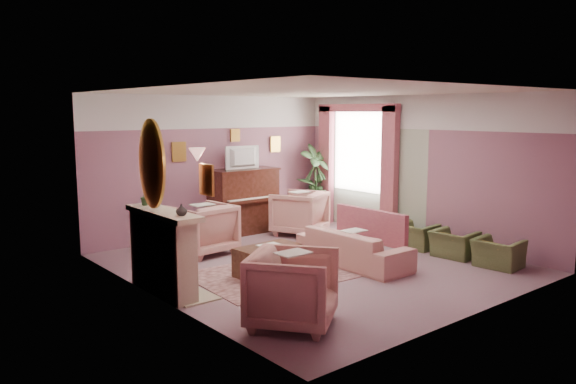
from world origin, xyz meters
TOP-DOWN VIEW (x-y plane):
  - floor at (0.00, 0.00)m, footprint 5.50×6.00m
  - ceiling at (0.00, 0.00)m, footprint 5.50×6.00m
  - wall_back at (0.00, 3.00)m, footprint 5.50×0.02m
  - wall_front at (0.00, -3.00)m, footprint 5.50×0.02m
  - wall_left at (-2.75, 0.00)m, footprint 0.02×6.00m
  - wall_right at (2.75, 0.00)m, footprint 0.02×6.00m
  - picture_rail_band at (0.00, 2.99)m, footprint 5.50×0.01m
  - stripe_panel at (2.73, 1.30)m, footprint 0.01×3.00m
  - fireplace_surround at (-2.59, 0.20)m, footprint 0.30×1.40m
  - fireplace_inset at (-2.49, 0.20)m, footprint 0.18×0.72m
  - fire_ember at (-2.45, 0.20)m, footprint 0.06×0.54m
  - mantel_shelf at (-2.56, 0.20)m, footprint 0.40×1.55m
  - hearth at (-2.39, 0.20)m, footprint 0.55×1.50m
  - mirror_frame at (-2.70, 0.20)m, footprint 0.04×0.72m
  - mirror_glass at (-2.67, 0.20)m, footprint 0.01×0.60m
  - sconce_shade at (-2.62, -0.85)m, footprint 0.20×0.20m
  - piano at (0.50, 2.68)m, footprint 1.40×0.60m
  - piano_keyshelf at (0.50, 2.33)m, footprint 1.30×0.12m
  - piano_keys at (0.50, 2.33)m, footprint 1.20×0.08m
  - piano_top at (0.50, 2.68)m, footprint 1.45×0.65m
  - television at (0.50, 2.63)m, footprint 0.80×0.12m
  - print_back_left at (-0.80, 2.96)m, footprint 0.30×0.03m
  - print_back_right at (1.55, 2.96)m, footprint 0.26×0.03m
  - print_back_mid at (0.50, 2.96)m, footprint 0.22×0.03m
  - print_left_wall at (-2.71, -1.20)m, footprint 0.03×0.28m
  - window_blind at (2.70, 1.55)m, footprint 0.03×1.40m
  - curtain_left at (2.62, 0.63)m, footprint 0.16×0.34m
  - curtain_right at (2.62, 2.47)m, footprint 0.16×0.34m
  - pelmet at (2.62, 1.55)m, footprint 0.16×2.20m
  - mantel_plant at (-2.55, 0.75)m, footprint 0.16×0.16m
  - mantel_vase at (-2.55, -0.30)m, footprint 0.16×0.16m
  - area_rug at (-0.81, -0.08)m, footprint 2.60×1.94m
  - coffee_table at (-0.94, -0.02)m, footprint 1.02×0.54m
  - table_paper at (-0.89, -0.02)m, footprint 0.35×0.28m
  - sofa at (0.48, -0.46)m, footprint 0.66×1.99m
  - sofa_throw at (0.88, -0.46)m, footprint 0.10×1.51m
  - floral_armchair_left at (-1.04, 1.74)m, footprint 0.94×0.94m
  - floral_armchair_right at (1.29, 1.84)m, footprint 0.94×0.94m
  - floral_armchair_front at (-1.97, -1.85)m, footprint 0.94×0.94m
  - olive_chair_a at (2.16, -2.04)m, footprint 0.50×0.71m
  - olive_chair_b at (2.16, -1.22)m, footprint 0.50×0.71m
  - olive_chair_c at (2.16, -0.40)m, footprint 0.50×0.71m
  - olive_chair_d at (2.16, 0.42)m, footprint 0.50×0.71m
  - side_table at (2.36, 2.63)m, footprint 0.52×0.52m
  - side_plant_big at (2.36, 2.63)m, footprint 0.30×0.30m
  - side_plant_small at (2.48, 2.53)m, footprint 0.16×0.16m
  - palm_pot at (2.34, 2.52)m, footprint 0.34×0.34m
  - palm_plant at (2.34, 2.52)m, footprint 0.76×0.76m

SIDE VIEW (x-z plane):
  - floor at x=0.00m, z-range -0.01..0.01m
  - area_rug at x=-0.81m, z-range 0.00..0.01m
  - hearth at x=-2.39m, z-range 0.00..0.02m
  - palm_pot at x=2.34m, z-range 0.00..0.34m
  - fire_ember at x=-2.45m, z-range 0.17..0.27m
  - coffee_table at x=-0.94m, z-range 0.00..0.45m
  - olive_chair_a at x=2.16m, z-range 0.00..0.62m
  - olive_chair_b at x=2.16m, z-range 0.00..0.62m
  - olive_chair_c at x=2.16m, z-range 0.00..0.62m
  - olive_chair_d at x=2.16m, z-range 0.00..0.62m
  - side_table at x=2.36m, z-range 0.00..0.70m
  - fireplace_inset at x=-2.49m, z-range 0.06..0.74m
  - sofa at x=0.48m, z-range 0.00..0.80m
  - table_paper at x=-0.89m, z-range 0.45..0.46m
  - floral_armchair_left at x=-1.04m, z-range 0.00..0.99m
  - floral_armchair_right at x=1.29m, z-range 0.00..0.99m
  - floral_armchair_front at x=-1.97m, z-range 0.00..0.99m
  - fireplace_surround at x=-2.59m, z-range 0.00..1.10m
  - sofa_throw at x=0.88m, z-range 0.32..0.88m
  - piano at x=0.50m, z-range 0.00..1.30m
  - piano_keyshelf at x=0.50m, z-range 0.69..0.75m
  - piano_keys at x=0.50m, z-range 0.75..0.77m
  - side_plant_small at x=2.48m, z-range 0.70..0.98m
  - side_plant_big at x=2.36m, z-range 0.70..1.04m
  - palm_plant at x=2.34m, z-range 0.34..1.78m
  - stripe_panel at x=2.73m, z-range 0.00..2.15m
  - mantel_shelf at x=-2.56m, z-range 1.09..1.16m
  - mantel_vase at x=-2.55m, z-range 1.15..1.31m
  - mantel_plant at x=-2.55m, z-range 1.15..1.43m
  - curtain_left at x=2.62m, z-range 0.00..2.60m
  - curtain_right at x=2.62m, z-range 0.00..2.60m
  - piano_top at x=0.50m, z-range 1.29..1.33m
  - wall_back at x=0.00m, z-range 0.00..2.80m
  - wall_front at x=0.00m, z-range 0.00..2.80m
  - wall_left at x=-2.75m, z-range 0.00..2.80m
  - wall_right at x=2.75m, z-range 0.00..2.80m
  - television at x=0.50m, z-range 1.36..1.84m
  - window_blind at x=2.70m, z-range 0.80..2.60m
  - print_back_left at x=-0.80m, z-range 1.53..1.91m
  - print_left_wall at x=-2.71m, z-range 1.54..1.90m
  - print_back_right at x=1.55m, z-range 1.61..1.95m
  - mirror_frame at x=-2.70m, z-range 1.20..2.40m
  - mirror_glass at x=-2.67m, z-range 1.27..2.33m
  - sconce_shade at x=-2.62m, z-range 1.90..2.06m
  - print_back_mid at x=0.50m, z-range 1.87..2.13m
  - picture_rail_band at x=0.00m, z-range 2.15..2.80m
  - pelmet at x=2.62m, z-range 2.48..2.64m
  - ceiling at x=0.00m, z-range 2.79..2.80m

